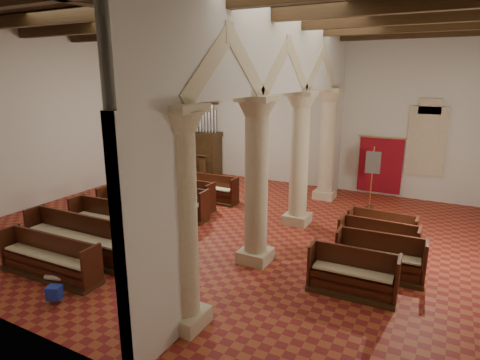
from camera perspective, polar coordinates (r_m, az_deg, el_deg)
name	(u,v)px	position (r m, az deg, el deg)	size (l,w,h in m)	color
floor	(224,229)	(12.25, -2.36, -6.93)	(14.00, 14.00, 0.00)	#933C20
ceiling	(221,17)	(11.49, -2.69, 22.12)	(14.00, 14.00, 0.00)	#311C10
wall_back	(296,113)	(16.91, 7.96, 9.43)	(14.00, 0.02, 6.00)	silver
wall_front	(29,175)	(7.09, -27.86, 0.61)	(14.00, 0.02, 6.00)	silver
wall_left	(56,118)	(16.18, -24.65, 8.01)	(0.02, 12.00, 6.00)	silver
ceiling_beams	(221,24)	(11.46, -2.68, 21.22)	(13.80, 11.80, 0.30)	#402A14
arcade	(282,113)	(10.63, 5.96, 9.49)	(0.90, 11.90, 6.00)	beige
window_back	(426,141)	(15.99, 24.95, 5.01)	(1.00, 0.03, 2.20)	#2B6149
pipe_organ	(199,145)	(18.71, -5.85, 4.96)	(2.10, 0.85, 4.40)	#402A14
lectern	(203,170)	(17.53, -5.34, 1.43)	(0.53, 0.54, 1.23)	#3D2C13
dossal_curtain	(380,165)	(16.25, 19.29, 1.98)	(1.80, 0.07, 2.17)	maroon
processional_banner	(371,186)	(14.65, 18.13, -0.86)	(0.49, 0.63, 2.16)	#402A14
hymnal_box_a	(54,293)	(9.26, -24.89, -14.32)	(0.27, 0.22, 0.27)	#153895
hymnal_box_b	(116,256)	(10.34, -17.23, -10.31)	(0.32, 0.26, 0.32)	navy
hymnal_box_c	(165,222)	(12.28, -10.61, -5.86)	(0.31, 0.25, 0.31)	navy
tube_heater_a	(66,279)	(9.86, -23.47, -12.82)	(0.11, 0.11, 1.06)	silver
tube_heater_b	(72,265)	(10.50, -22.73, -11.04)	(0.10, 0.10, 1.04)	white
nave_pew_0	(50,263)	(10.38, -25.42, -10.64)	(2.75, 0.74, 0.98)	#402A14
nave_pew_1	(80,244)	(11.06, -21.81, -8.47)	(3.36, 0.78, 1.10)	#402A14
nave_pew_2	(122,229)	(11.72, -16.40, -6.70)	(3.39, 0.92, 1.10)	#402A14
nave_pew_3	(141,217)	(12.54, -13.96, -5.06)	(2.99, 0.75, 1.11)	#402A14
nave_pew_4	(168,207)	(13.37, -10.17, -3.73)	(2.82, 0.84, 1.03)	#402A14
nave_pew_5	(178,198)	(14.22, -8.81, -2.55)	(2.76, 0.70, 1.03)	#402A14
nave_pew_6	(199,191)	(15.02, -5.80, -1.57)	(3.06, 0.68, 0.99)	#402A14
aisle_pew_0	(352,279)	(9.04, 15.65, -13.43)	(1.86, 0.73, 1.00)	#402A14
aisle_pew_1	(379,262)	(9.95, 19.16, -10.99)	(2.00, 0.79, 1.01)	#402A14
aisle_pew_2	(377,250)	(10.54, 18.90, -9.34)	(1.88, 0.73, 1.08)	#402A14
aisle_pew_3	(381,236)	(11.53, 19.40, -7.46)	(1.79, 0.71, 0.98)	#402A14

